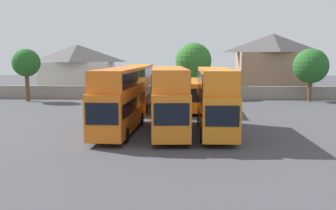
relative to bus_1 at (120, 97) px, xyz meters
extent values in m
plane|color=#424247|center=(3.65, 17.96, -2.82)|extent=(140.00, 140.00, 0.00)
cube|color=gray|center=(3.65, 23.24, -1.92)|extent=(56.00, 0.50, 1.80)
cube|color=orange|center=(-0.01, -0.09, -0.89)|extent=(3.03, 10.82, 3.14)
cube|color=black|center=(-0.31, -5.45, -0.51)|extent=(2.15, 0.20, 1.42)
cube|color=black|center=(-0.01, -0.09, -0.51)|extent=(3.02, 9.97, 0.99)
cube|color=orange|center=(0.01, 0.18, 1.44)|extent=(2.95, 10.29, 1.51)
cube|color=black|center=(0.01, 0.18, 1.44)|extent=(3.01, 9.76, 1.06)
cylinder|color=black|center=(0.93, -3.47, -2.27)|extent=(0.36, 1.12, 1.10)
cylinder|color=black|center=(-1.31, -3.34, -2.27)|extent=(0.36, 1.12, 1.10)
cylinder|color=black|center=(1.30, 3.16, -2.27)|extent=(0.36, 1.12, 1.10)
cylinder|color=black|center=(-0.94, 3.29, -2.27)|extent=(0.36, 1.12, 1.10)
cube|color=orange|center=(3.81, -0.05, -0.88)|extent=(3.23, 11.11, 3.16)
cube|color=black|center=(4.15, -5.54, -0.50)|extent=(2.25, 0.22, 1.42)
cube|color=black|center=(3.81, -0.05, -0.50)|extent=(3.22, 10.24, 1.00)
cube|color=orange|center=(3.79, 0.23, 1.47)|extent=(3.15, 10.56, 1.55)
cube|color=black|center=(3.79, 0.23, 1.47)|extent=(3.21, 10.02, 1.08)
cylinder|color=black|center=(5.19, -3.37, -2.27)|extent=(0.37, 1.12, 1.10)
cylinder|color=black|center=(2.84, -3.52, -2.27)|extent=(0.37, 1.12, 1.10)
cylinder|color=black|center=(4.77, 3.42, -2.27)|extent=(0.37, 1.12, 1.10)
cylinder|color=black|center=(2.42, 3.28, -2.27)|extent=(0.37, 1.12, 1.10)
cube|color=orange|center=(7.41, -0.19, -0.98)|extent=(2.58, 10.42, 2.97)
cube|color=black|center=(7.35, -5.41, -0.62)|extent=(2.17, 0.11, 1.34)
cube|color=black|center=(7.41, -0.19, -0.62)|extent=(2.61, 9.59, 0.94)
cube|color=orange|center=(7.42, 0.07, 1.35)|extent=(2.53, 9.90, 1.68)
cube|color=black|center=(7.42, 0.07, 1.35)|extent=(2.61, 9.38, 1.18)
cylinder|color=black|center=(8.51, -3.43, -2.27)|extent=(0.31, 1.10, 1.10)
cylinder|color=black|center=(6.24, -3.40, -2.27)|extent=(0.31, 1.10, 1.10)
cylinder|color=black|center=(8.58, 3.01, -2.27)|extent=(0.31, 1.10, 1.10)
cylinder|color=black|center=(6.32, 3.04, -2.27)|extent=(0.31, 1.10, 1.10)
cube|color=orange|center=(-0.08, 13.59, -0.93)|extent=(2.51, 11.85, 3.07)
cube|color=black|center=(-0.09, 7.65, -0.56)|extent=(2.20, 0.08, 1.38)
cube|color=black|center=(-0.08, 13.59, -0.56)|extent=(2.55, 10.90, 0.97)
cube|color=orange|center=(-0.08, 13.89, 1.35)|extent=(2.46, 11.25, 1.48)
cube|color=black|center=(-0.08, 13.89, 1.35)|extent=(2.55, 10.66, 1.04)
cylinder|color=black|center=(1.07, 9.92, -2.27)|extent=(0.30, 1.10, 1.10)
cylinder|color=black|center=(-1.24, 9.92, -2.27)|extent=(0.30, 1.10, 1.10)
cylinder|color=black|center=(1.07, 17.26, -2.27)|extent=(0.30, 1.10, 1.10)
cylinder|color=black|center=(-1.23, 17.26, -2.27)|extent=(0.30, 1.10, 1.10)
cube|color=orange|center=(3.71, 12.95, -1.01)|extent=(2.81, 10.97, 2.91)
cube|color=black|center=(3.58, 7.48, -0.66)|extent=(2.25, 0.13, 1.31)
cube|color=black|center=(3.71, 12.95, -0.66)|extent=(2.83, 10.10, 0.92)
cylinder|color=black|center=(4.81, 9.54, -2.27)|extent=(0.33, 1.11, 1.10)
cylinder|color=black|center=(2.45, 9.60, -2.27)|extent=(0.33, 1.11, 1.10)
cylinder|color=black|center=(4.96, 16.31, -2.27)|extent=(0.33, 1.11, 1.10)
cylinder|color=black|center=(2.61, 16.36, -2.27)|extent=(0.33, 1.11, 1.10)
cube|color=orange|center=(6.76, 13.05, -1.01)|extent=(3.09, 11.25, 2.91)
cube|color=black|center=(6.44, 7.48, -0.66)|extent=(2.16, 0.20, 1.31)
cube|color=black|center=(6.76, 13.05, -0.66)|extent=(3.08, 10.37, 0.92)
cylinder|color=black|center=(7.69, 9.54, -2.27)|extent=(0.36, 1.12, 1.10)
cylinder|color=black|center=(5.43, 9.67, -2.27)|extent=(0.36, 1.12, 1.10)
cylinder|color=black|center=(8.09, 16.43, -2.27)|extent=(0.36, 1.12, 1.10)
cylinder|color=black|center=(5.83, 16.56, -2.27)|extent=(0.36, 1.12, 1.10)
cube|color=silver|center=(-11.31, 29.74, -0.30)|extent=(10.45, 6.70, 5.04)
pyramid|color=#514C4C|center=(-11.31, 29.74, 3.55)|extent=(10.97, 7.04, 2.67)
cube|color=#9E7A60|center=(19.00, 30.54, 0.45)|extent=(10.57, 6.24, 6.53)
pyramid|color=#514C4C|center=(19.00, 30.54, 5.12)|extent=(11.10, 6.56, 2.82)
cylinder|color=brown|center=(6.58, 25.74, -1.10)|extent=(0.43, 0.43, 3.44)
sphere|color=#2D6B28|center=(6.58, 25.74, 2.43)|extent=(5.19, 5.19, 5.19)
cylinder|color=brown|center=(21.78, 21.24, -1.29)|extent=(0.50, 0.50, 3.06)
sphere|color=#235B23|center=(21.78, 21.24, 1.84)|extent=(4.55, 4.55, 4.55)
cylinder|color=brown|center=(-15.54, 20.24, -0.92)|extent=(0.53, 0.53, 3.80)
sphere|color=#235B23|center=(-15.54, 20.24, 2.26)|extent=(3.65, 3.65, 3.65)
camera|label=1|loc=(4.68, -29.13, 3.18)|focal=40.53mm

